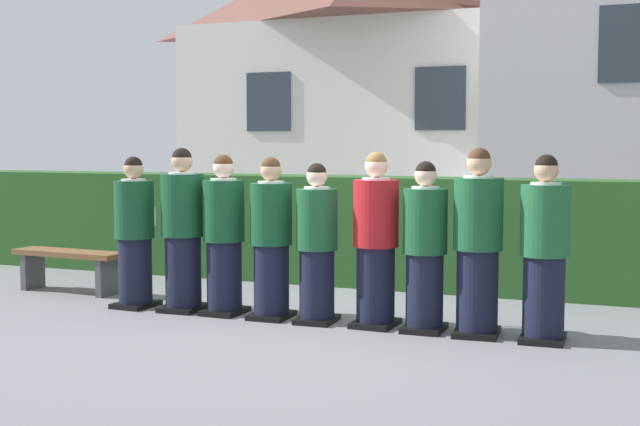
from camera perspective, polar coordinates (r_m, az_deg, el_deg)
name	(u,v)px	position (r m, az deg, el deg)	size (l,w,h in m)	color
ground_plane	(320,322)	(8.22, 0.00, -7.31)	(60.00, 60.00, 0.00)	slate
student_front_row_0	(135,236)	(9.06, -12.31, -1.50)	(0.41, 0.51, 1.57)	black
student_front_row_1	(183,233)	(8.78, -9.18, -1.36)	(0.43, 0.53, 1.66)	black
student_front_row_2	(224,238)	(8.55, -6.45, -1.71)	(0.42, 0.46, 1.60)	black
student_front_row_3	(271,242)	(8.31, -3.27, -1.95)	(0.41, 0.50, 1.58)	black
student_front_row_4	(317,247)	(8.10, -0.21, -2.30)	(0.40, 0.45, 1.52)	black
student_in_red_blazer	(376,244)	(7.94, 3.76, -2.06)	(0.42, 0.52, 1.63)	black
student_front_row_6	(425,251)	(7.78, 7.04, -2.53)	(0.40, 0.49, 1.55)	black
student_front_row_7	(478,247)	(7.67, 10.53, -2.22)	(0.44, 0.51, 1.67)	black
student_front_row_8	(545,253)	(7.57, 14.81, -2.61)	(0.42, 0.47, 1.62)	black
hedge	(389,232)	(10.20, 4.66, -1.25)	(12.12, 0.70, 1.31)	#285623
school_building_annex	(387,70)	(17.68, 4.54, 9.52)	(7.78, 4.60, 6.21)	silver
wooden_bench	(69,262)	(10.19, -16.47, -3.16)	(1.42, 0.44, 0.48)	brown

